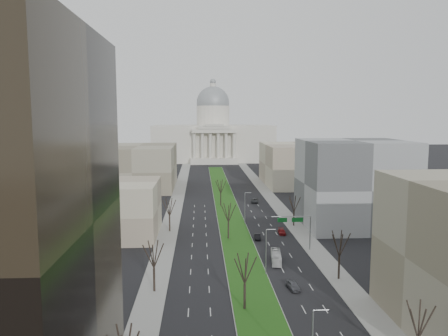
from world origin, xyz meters
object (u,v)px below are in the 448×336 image
object	(u,v)px
car_red	(282,232)
car_grey_far	(255,201)
car_grey_near	(293,285)
box_van	(276,257)
car_black	(257,237)

from	to	relation	value
car_red	car_grey_far	size ratio (longest dim) A/B	0.88
car_grey_near	box_van	world-z (taller)	box_van
car_black	box_van	xyz separation A→B (m)	(1.68, -17.36, 0.47)
car_red	box_van	bearing A→B (deg)	-101.23
car_grey_near	car_black	distance (m)	31.87
car_grey_far	box_van	world-z (taller)	box_van
car_black	box_van	bearing A→B (deg)	-80.55
car_black	box_van	distance (m)	17.45
car_grey_near	box_van	bearing A→B (deg)	83.88
car_black	car_grey_far	xyz separation A→B (m)	(5.05, 45.92, 0.02)
car_grey_far	box_van	distance (m)	63.38
car_red	car_grey_far	xyz separation A→B (m)	(-1.97, 41.53, 0.06)
car_grey_far	box_van	xyz separation A→B (m)	(-3.37, -63.28, 0.45)
car_grey_near	car_red	distance (m)	36.50
car_grey_near	car_grey_far	size ratio (longest dim) A/B	0.84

